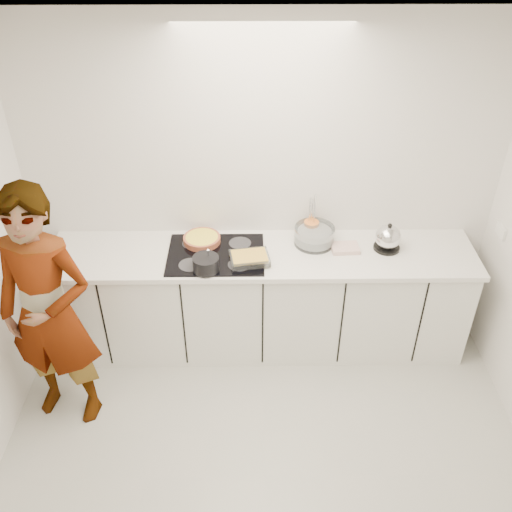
{
  "coord_description": "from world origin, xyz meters",
  "views": [
    {
      "loc": [
        -0.08,
        -2.23,
        3.39
      ],
      "look_at": [
        -0.05,
        1.05,
        1.05
      ],
      "focal_mm": 40.0,
      "sensor_mm": 36.0,
      "label": 1
    }
  ],
  "objects_px": {
    "tart_dish": "(202,239)",
    "saucepan": "(206,264)",
    "mixing_bowl": "(314,236)",
    "hob": "(216,254)",
    "baking_dish": "(250,258)",
    "utensil_crock": "(311,230)",
    "cook": "(49,313)",
    "kettle": "(388,238)"
  },
  "relations": [
    {
      "from": "tart_dish",
      "to": "utensil_crock",
      "type": "height_order",
      "value": "utensil_crock"
    },
    {
      "from": "kettle",
      "to": "cook",
      "type": "bearing_deg",
      "value": -162.79
    },
    {
      "from": "hob",
      "to": "kettle",
      "type": "bearing_deg",
      "value": 3.17
    },
    {
      "from": "saucepan",
      "to": "cook",
      "type": "xyz_separation_m",
      "value": [
        -1.0,
        -0.46,
        -0.06
      ]
    },
    {
      "from": "saucepan",
      "to": "kettle",
      "type": "bearing_deg",
      "value": 11.24
    },
    {
      "from": "saucepan",
      "to": "baking_dish",
      "type": "bearing_deg",
      "value": 17.29
    },
    {
      "from": "saucepan",
      "to": "mixing_bowl",
      "type": "distance_m",
      "value": 0.88
    },
    {
      "from": "cook",
      "to": "hob",
      "type": "bearing_deg",
      "value": 42.84
    },
    {
      "from": "cook",
      "to": "tart_dish",
      "type": "bearing_deg",
      "value": 51.82
    },
    {
      "from": "hob",
      "to": "kettle",
      "type": "distance_m",
      "value": 1.3
    },
    {
      "from": "hob",
      "to": "kettle",
      "type": "xyz_separation_m",
      "value": [
        1.3,
        0.07,
        0.09
      ]
    },
    {
      "from": "hob",
      "to": "saucepan",
      "type": "distance_m",
      "value": 0.22
    },
    {
      "from": "tart_dish",
      "to": "kettle",
      "type": "distance_m",
      "value": 1.42
    },
    {
      "from": "saucepan",
      "to": "baking_dish",
      "type": "xyz_separation_m",
      "value": [
        0.31,
        0.1,
        -0.02
      ]
    },
    {
      "from": "mixing_bowl",
      "to": "utensil_crock",
      "type": "bearing_deg",
      "value": 101.47
    },
    {
      "from": "saucepan",
      "to": "utensil_crock",
      "type": "xyz_separation_m",
      "value": [
        0.79,
        0.43,
        0.0
      ]
    },
    {
      "from": "utensil_crock",
      "to": "tart_dish",
      "type": "bearing_deg",
      "value": -174.96
    },
    {
      "from": "mixing_bowl",
      "to": "kettle",
      "type": "xyz_separation_m",
      "value": [
        0.55,
        -0.08,
        0.03
      ]
    },
    {
      "from": "baking_dish",
      "to": "cook",
      "type": "relative_size",
      "value": 0.17
    },
    {
      "from": "saucepan",
      "to": "kettle",
      "type": "height_order",
      "value": "kettle"
    },
    {
      "from": "baking_dish",
      "to": "kettle",
      "type": "height_order",
      "value": "kettle"
    },
    {
      "from": "saucepan",
      "to": "utensil_crock",
      "type": "relative_size",
      "value": 1.54
    },
    {
      "from": "hob",
      "to": "cook",
      "type": "distance_m",
      "value": 1.25
    },
    {
      "from": "baking_dish",
      "to": "cook",
      "type": "distance_m",
      "value": 1.43
    },
    {
      "from": "hob",
      "to": "cook",
      "type": "relative_size",
      "value": 0.39
    },
    {
      "from": "utensil_crock",
      "to": "cook",
      "type": "xyz_separation_m",
      "value": [
        -1.8,
        -0.89,
        -0.06
      ]
    },
    {
      "from": "cook",
      "to": "saucepan",
      "type": "bearing_deg",
      "value": 35.71
    },
    {
      "from": "tart_dish",
      "to": "baking_dish",
      "type": "bearing_deg",
      "value": -35.37
    },
    {
      "from": "baking_dish",
      "to": "cook",
      "type": "xyz_separation_m",
      "value": [
        -1.32,
        -0.56,
        -0.03
      ]
    },
    {
      "from": "saucepan",
      "to": "cook",
      "type": "bearing_deg",
      "value": -155.3
    },
    {
      "from": "saucepan",
      "to": "baking_dish",
      "type": "relative_size",
      "value": 0.71
    },
    {
      "from": "baking_dish",
      "to": "cook",
      "type": "bearing_deg",
      "value": -156.99
    },
    {
      "from": "saucepan",
      "to": "baking_dish",
      "type": "height_order",
      "value": "saucepan"
    },
    {
      "from": "baking_dish",
      "to": "mixing_bowl",
      "type": "height_order",
      "value": "mixing_bowl"
    },
    {
      "from": "hob",
      "to": "cook",
      "type": "bearing_deg",
      "value": -148.17
    },
    {
      "from": "tart_dish",
      "to": "saucepan",
      "type": "distance_m",
      "value": 0.36
    },
    {
      "from": "tart_dish",
      "to": "kettle",
      "type": "relative_size",
      "value": 1.48
    },
    {
      "from": "saucepan",
      "to": "mixing_bowl",
      "type": "relative_size",
      "value": 0.59
    },
    {
      "from": "mixing_bowl",
      "to": "hob",
      "type": "bearing_deg",
      "value": -168.68
    },
    {
      "from": "hob",
      "to": "baking_dish",
      "type": "relative_size",
      "value": 2.31
    },
    {
      "from": "tart_dish",
      "to": "baking_dish",
      "type": "xyz_separation_m",
      "value": [
        0.37,
        -0.26,
        0.0
      ]
    },
    {
      "from": "mixing_bowl",
      "to": "cook",
      "type": "height_order",
      "value": "cook"
    }
  ]
}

